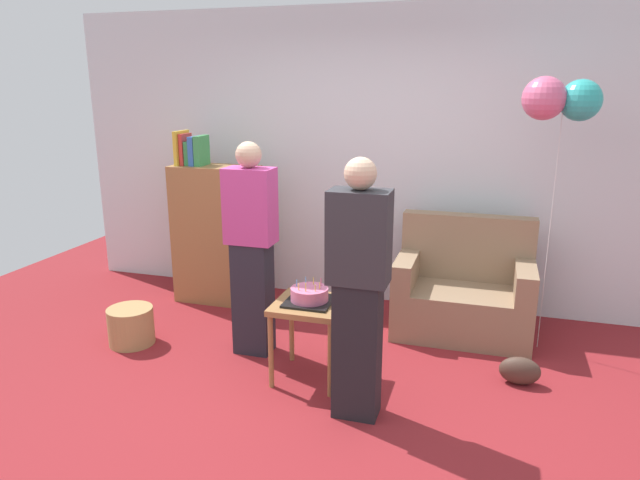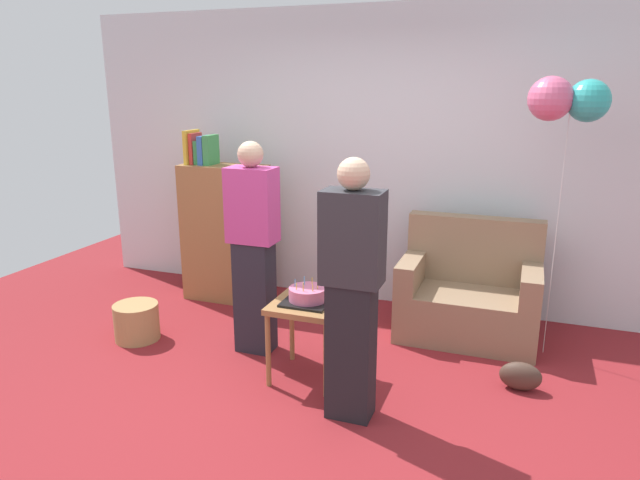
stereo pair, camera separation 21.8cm
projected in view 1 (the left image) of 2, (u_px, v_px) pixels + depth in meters
The scene contains 11 objects.
ground_plane at pixel (308, 404), 3.77m from camera, with size 8.00×8.00×0.00m, color maroon.
wall_back at pixel (376, 159), 5.30m from camera, with size 6.00×0.10×2.70m, color silver.
couch at pixel (463, 293), 4.80m from camera, with size 1.10×0.70×0.96m.
bookshelf at pixel (217, 232), 5.41m from camera, with size 0.80×0.36×1.61m.
side_table at pixel (310, 314), 3.99m from camera, with size 0.48×0.48×0.57m.
birthday_cake at pixel (309, 296), 3.95m from camera, with size 0.32×0.32×0.17m.
person_blowing_candles at pixel (252, 249), 4.30m from camera, with size 0.36×0.22×1.63m.
person_holding_cake at pixel (358, 290), 3.44m from camera, with size 0.36×0.22×1.63m.
wicker_basket at pixel (131, 326), 4.61m from camera, with size 0.36×0.36×0.30m, color #A88451.
handbag at pixel (520, 371), 3.99m from camera, with size 0.28×0.14×0.20m, color #473328.
balloon_bunch at pixel (561, 99), 4.07m from camera, with size 0.55×0.34×2.08m.
Camera 1 is at (1.05, -3.18, 2.03)m, focal length 32.30 mm.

